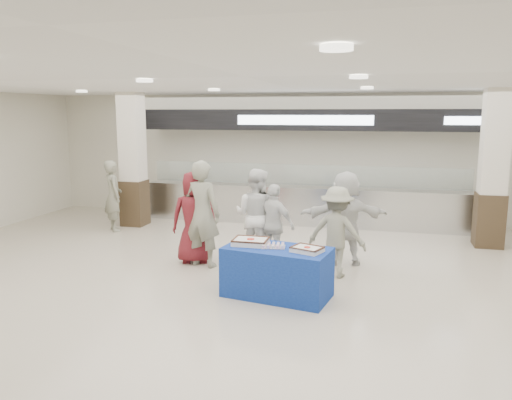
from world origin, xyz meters
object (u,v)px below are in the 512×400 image
(soldier_a, at_px, (202,214))
(chef_tall, at_px, (256,215))
(display_table, at_px, (277,272))
(chef_short, at_px, (274,225))
(sheet_cake_right, at_px, (307,249))
(soldier_bg, at_px, (113,196))
(civilian_maroon, at_px, (194,217))
(soldier_b, at_px, (337,232))
(sheet_cake_left, at_px, (251,241))
(cupcake_tray, at_px, (273,246))
(civilian_white, at_px, (345,218))

(soldier_a, bearing_deg, chef_tall, -133.70)
(display_table, distance_m, chef_short, 1.65)
(sheet_cake_right, distance_m, soldier_bg, 6.03)
(display_table, relative_size, civilian_maroon, 0.91)
(soldier_b, bearing_deg, chef_tall, -9.89)
(civilian_maroon, relative_size, chef_short, 1.15)
(sheet_cake_left, distance_m, chef_short, 1.48)
(sheet_cake_right, height_order, soldier_a, soldier_a)
(display_table, height_order, soldier_a, soldier_a)
(soldier_a, bearing_deg, cupcake_tray, 155.39)
(soldier_a, distance_m, chef_tall, 1.02)
(civilian_maroon, height_order, soldier_a, soldier_a)
(cupcake_tray, relative_size, civilian_white, 0.22)
(sheet_cake_left, bearing_deg, chef_short, 88.49)
(sheet_cake_left, height_order, civilian_maroon, civilian_maroon)
(civilian_maroon, height_order, chef_short, civilian_maroon)
(civilian_maroon, distance_m, soldier_bg, 3.34)
(display_table, bearing_deg, soldier_a, 154.11)
(sheet_cake_left, distance_m, soldier_a, 1.59)
(soldier_b, bearing_deg, display_table, 66.95)
(chef_tall, distance_m, chef_short, 0.42)
(sheet_cake_right, bearing_deg, civilian_white, 79.21)
(chef_tall, xyz_separation_m, civilian_white, (1.61, 0.17, -0.00))
(soldier_a, bearing_deg, civilian_maroon, -25.22)
(civilian_maroon, distance_m, soldier_a, 0.30)
(display_table, relative_size, soldier_b, 1.02)
(display_table, bearing_deg, civilian_white, 75.88)
(sheet_cake_left, distance_m, chef_tall, 1.67)
(civilian_maroon, xyz_separation_m, civilian_white, (2.66, 0.57, 0.01))
(soldier_b, bearing_deg, civilian_white, -85.60)
(display_table, relative_size, cupcake_tray, 4.09)
(display_table, bearing_deg, sheet_cake_right, -2.98)
(sheet_cake_left, height_order, cupcake_tray, sheet_cake_left)
(chef_tall, distance_m, soldier_bg, 4.09)
(sheet_cake_left, bearing_deg, soldier_bg, 142.91)
(soldier_a, bearing_deg, chef_short, -149.20)
(sheet_cake_left, relative_size, soldier_b, 0.34)
(soldier_b, bearing_deg, sheet_cake_right, 86.86)
(cupcake_tray, height_order, civilian_maroon, civilian_maroon)
(sheet_cake_right, xyz_separation_m, chef_tall, (-1.23, 1.83, 0.07))
(sheet_cake_left, xyz_separation_m, soldier_b, (1.19, 1.07, -0.04))
(chef_tall, bearing_deg, soldier_bg, -10.49)
(sheet_cake_right, height_order, civilian_maroon, civilian_maroon)
(display_table, height_order, civilian_maroon, civilian_maroon)
(display_table, distance_m, soldier_b, 1.44)
(sheet_cake_left, height_order, sheet_cake_right, sheet_cake_left)
(chef_tall, bearing_deg, soldier_a, 45.18)
(civilian_maroon, bearing_deg, sheet_cake_left, 122.92)
(civilian_maroon, relative_size, soldier_a, 0.89)
(display_table, relative_size, chef_tall, 0.90)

